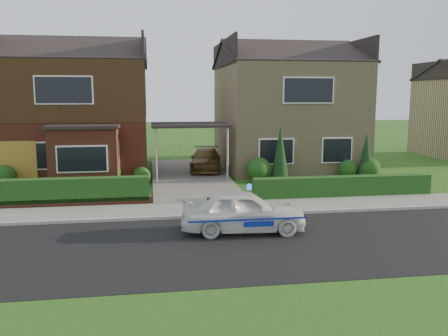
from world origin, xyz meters
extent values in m
plane|color=#1C4412|center=(0.00, 0.00, 0.00)|extent=(120.00, 120.00, 0.00)
cube|color=black|center=(0.00, 0.00, 0.00)|extent=(60.00, 6.00, 0.02)
cube|color=#9E9993|center=(0.00, 3.05, 0.06)|extent=(60.00, 0.16, 0.12)
cube|color=slate|center=(0.00, 4.10, 0.05)|extent=(60.00, 2.00, 0.10)
cube|color=#1C4412|center=(0.00, -5.00, 0.00)|extent=(60.00, 4.00, 0.01)
cube|color=#666059|center=(0.00, 11.00, 0.06)|extent=(3.80, 12.00, 0.12)
cube|color=brown|center=(-5.80, 14.00, 2.90)|extent=(7.20, 8.00, 5.80)
cube|color=white|center=(-7.38, 9.98, 1.40)|extent=(1.80, 0.08, 1.30)
cube|color=white|center=(-4.22, 9.98, 1.40)|extent=(1.60, 0.08, 1.30)
cube|color=white|center=(-5.80, 9.98, 4.40)|extent=(2.60, 0.08, 1.30)
cube|color=black|center=(-5.80, 14.00, 4.35)|extent=(7.26, 8.06, 2.90)
cube|color=brown|center=(-4.94, 9.30, 1.35)|extent=(3.00, 1.40, 2.70)
cube|color=black|center=(-4.94, 9.30, 2.77)|extent=(3.20, 1.60, 0.14)
cube|color=tan|center=(5.80, 14.00, 2.90)|extent=(7.20, 8.00, 5.80)
cube|color=white|center=(4.22, 9.98, 1.40)|extent=(1.80, 0.08, 1.30)
cube|color=white|center=(7.38, 9.98, 1.40)|extent=(1.60, 0.08, 1.30)
cube|color=white|center=(5.80, 9.98, 4.40)|extent=(2.60, 0.08, 1.30)
cube|color=black|center=(0.00, 11.00, 2.70)|extent=(3.80, 3.00, 0.14)
cylinder|color=gray|center=(-1.70, 9.60, 1.35)|extent=(0.10, 0.10, 2.70)
cylinder|color=gray|center=(1.70, 9.60, 1.35)|extent=(0.10, 0.10, 2.70)
cube|color=#8E601F|center=(-8.25, 9.96, 1.05)|extent=(2.20, 0.10, 2.10)
cube|color=brown|center=(-5.80, 5.30, 0.18)|extent=(7.70, 0.25, 0.36)
cube|color=black|center=(-5.80, 5.45, 0.00)|extent=(7.50, 0.55, 0.90)
cube|color=black|center=(5.80, 5.35, 0.00)|extent=(7.50, 0.55, 0.80)
sphere|color=black|center=(-8.50, 9.50, 0.54)|extent=(1.08, 1.08, 1.08)
sphere|color=black|center=(-4.00, 9.30, 0.66)|extent=(1.32, 1.32, 1.32)
sphere|color=black|center=(-2.40, 9.60, 0.42)|extent=(0.84, 0.84, 0.84)
sphere|color=black|center=(3.20, 9.40, 0.60)|extent=(1.20, 1.20, 1.20)
sphere|color=black|center=(7.80, 9.50, 0.48)|extent=(0.96, 0.96, 0.96)
sphere|color=black|center=(8.80, 9.20, 0.54)|extent=(1.08, 1.08, 1.08)
cone|color=black|center=(4.20, 9.20, 1.30)|extent=(0.90, 0.90, 2.60)
cone|color=black|center=(8.60, 9.20, 1.10)|extent=(0.90, 0.90, 2.20)
imported|color=silver|center=(0.82, 1.20, 0.65)|extent=(1.82, 3.92, 1.30)
sphere|color=#193FF2|center=(1.01, 1.20, 1.38)|extent=(0.17, 0.17, 0.17)
cube|color=navy|center=(0.82, 0.43, 0.60)|extent=(3.51, 0.02, 0.05)
cube|color=navy|center=(0.82, 1.97, 0.60)|extent=(3.51, 0.02, 0.05)
ellipsoid|color=black|center=(-0.25, 1.10, 0.92)|extent=(0.22, 0.17, 0.21)
sphere|color=white|center=(-0.23, 1.04, 0.91)|extent=(0.11, 0.11, 0.11)
sphere|color=black|center=(-0.23, 1.08, 1.06)|extent=(0.13, 0.13, 0.13)
cone|color=black|center=(-0.27, 1.09, 1.12)|extent=(0.04, 0.04, 0.05)
cone|color=black|center=(-0.18, 1.09, 1.12)|extent=(0.04, 0.04, 0.05)
imported|color=brown|center=(1.00, 12.62, 0.70)|extent=(2.14, 4.17, 1.16)
imported|color=gray|center=(-7.93, 8.76, 0.34)|extent=(0.48, 0.46, 0.68)
imported|color=gray|center=(-2.50, 6.42, 0.41)|extent=(0.63, 0.63, 0.83)
camera|label=1|loc=(-1.95, -12.72, 4.23)|focal=38.00mm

